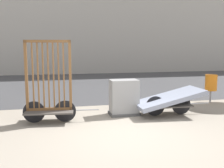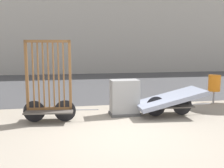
% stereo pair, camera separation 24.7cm
% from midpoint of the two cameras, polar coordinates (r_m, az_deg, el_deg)
% --- Properties ---
extents(ground_plane, '(60.00, 60.00, 0.00)m').
position_cam_midpoint_polar(ground_plane, '(6.19, 3.79, -11.20)').
color(ground_plane, gray).
extents(road_strip, '(56.00, 10.87, 0.01)m').
position_cam_midpoint_polar(road_strip, '(14.56, -4.69, 0.04)').
color(road_strip, '#424244').
rests_on(road_strip, ground_plane).
extents(bike_cart_with_bedframe, '(2.05, 0.88, 2.23)m').
position_cam_midpoint_polar(bike_cart_with_bedframe, '(7.30, -12.53, -2.31)').
color(bike_cart_with_bedframe, '#4C4742').
rests_on(bike_cart_with_bedframe, ground_plane).
extents(bike_cart_with_mattress, '(2.34, 1.10, 0.81)m').
position_cam_midpoint_polar(bike_cart_with_mattress, '(8.01, 13.27, -3.40)').
color(bike_cart_with_mattress, '#4C4742').
rests_on(bike_cart_with_mattress, ground_plane).
extents(utility_cabinet, '(0.89, 0.57, 1.07)m').
position_cam_midpoint_polar(utility_cabinet, '(7.90, 3.62, -3.23)').
color(utility_cabinet, '#4C4C4C').
rests_on(utility_cabinet, ground_plane).
extents(trash_bin, '(0.43, 0.43, 1.03)m').
position_cam_midpoint_polar(trash_bin, '(10.26, 22.03, 0.15)').
color(trash_bin, gray).
rests_on(trash_bin, ground_plane).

